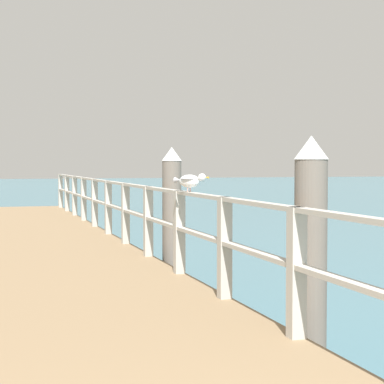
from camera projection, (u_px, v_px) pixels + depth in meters
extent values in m
cube|color=#846B4C|center=(41.00, 261.00, 11.14)|extent=(2.95, 21.15, 0.46)
cube|color=#B2ADA3|center=(296.00, 273.00, 5.29)|extent=(0.12, 0.12, 1.01)
cube|color=#B2ADA3|center=(225.00, 248.00, 6.85)|extent=(0.12, 0.12, 1.01)
cube|color=#B2ADA3|center=(179.00, 232.00, 8.40)|extent=(0.12, 0.12, 1.01)
cube|color=#B2ADA3|center=(148.00, 221.00, 9.96)|extent=(0.12, 0.12, 1.01)
cube|color=#B2ADA3|center=(126.00, 213.00, 11.52)|extent=(0.12, 0.12, 1.01)
cube|color=#B2ADA3|center=(108.00, 207.00, 13.08)|extent=(0.12, 0.12, 1.01)
cube|color=#B2ADA3|center=(95.00, 203.00, 14.63)|extent=(0.12, 0.12, 1.01)
cube|color=#B2ADA3|center=(84.00, 199.00, 16.19)|extent=(0.12, 0.12, 1.01)
cube|color=#B2ADA3|center=(75.00, 196.00, 17.75)|extent=(0.12, 0.12, 1.01)
cube|color=#B2ADA3|center=(67.00, 193.00, 19.30)|extent=(0.12, 0.12, 1.01)
cube|color=#B2ADA3|center=(61.00, 191.00, 20.86)|extent=(0.12, 0.12, 1.01)
cube|color=#B2ADA3|center=(125.00, 184.00, 11.50)|extent=(0.10, 19.55, 0.04)
cube|color=#B2ADA3|center=(126.00, 210.00, 11.52)|extent=(0.10, 19.55, 0.04)
cylinder|color=#6B6056|center=(310.00, 267.00, 5.90)|extent=(0.28, 0.28, 1.83)
cone|color=white|center=(311.00, 147.00, 5.86)|extent=(0.29, 0.29, 0.20)
cylinder|color=#6B6056|center=(172.00, 223.00, 10.17)|extent=(0.28, 0.28, 1.83)
cone|color=white|center=(172.00, 154.00, 10.13)|extent=(0.29, 0.29, 0.20)
ellipsoid|color=white|center=(190.00, 181.00, 7.97)|extent=(0.27, 0.30, 0.15)
sphere|color=white|center=(202.00, 177.00, 7.86)|extent=(0.09, 0.09, 0.09)
cone|color=gold|center=(207.00, 178.00, 7.82)|extent=(0.05, 0.05, 0.02)
cone|color=#939399|center=(178.00, 180.00, 8.06)|extent=(0.10, 0.11, 0.07)
ellipsoid|color=#939399|center=(190.00, 179.00, 7.96)|extent=(0.28, 0.28, 0.04)
cylinder|color=tan|center=(190.00, 190.00, 8.00)|extent=(0.01, 0.01, 0.05)
cylinder|color=tan|center=(188.00, 190.00, 7.95)|extent=(0.01, 0.01, 0.05)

